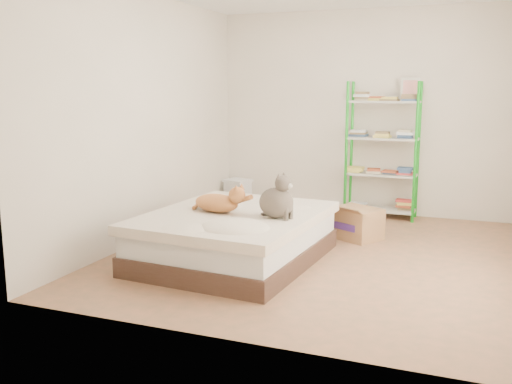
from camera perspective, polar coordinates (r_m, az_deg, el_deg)
The scene contains 7 objects.
room at distance 5.48m, azimuth 6.50°, elevation 6.95°, with size 3.81×4.21×2.61m.
bed at distance 5.41m, azimuth -2.14°, elevation -4.48°, with size 1.60×1.94×0.47m.
orange_cat at distance 5.36m, azimuth -3.97°, elevation -0.87°, with size 0.54×0.29×0.22m, color #C27643, non-canonical shape.
grey_cat at distance 5.10m, azimuth 2.04°, elevation -0.42°, with size 0.29×0.35×0.40m, color #61584D, non-canonical shape.
shelf_unit at distance 7.29m, azimuth 12.56°, elevation 4.23°, with size 0.88×0.36×1.74m.
cardboard_box at distance 6.30m, azimuth 10.00°, elevation -3.09°, with size 0.61×0.64×0.39m.
white_bin at distance 7.89m, azimuth -1.84°, elevation -0.05°, with size 0.40×0.37×0.37m.
Camera 1 is at (1.39, -5.29, 1.63)m, focal length 40.00 mm.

